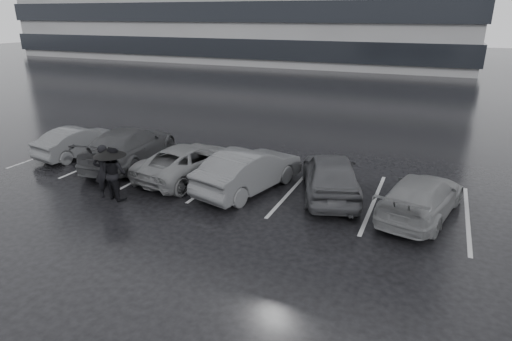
{
  "coord_description": "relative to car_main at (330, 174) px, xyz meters",
  "views": [
    {
      "loc": [
        4.93,
        -10.77,
        5.82
      ],
      "look_at": [
        -0.16,
        1.0,
        1.1
      ],
      "focal_mm": 30.0,
      "sensor_mm": 36.0,
      "label": 1
    }
  ],
  "objects": [
    {
      "name": "ground",
      "position": [
        -1.91,
        -2.53,
        -0.75
      ],
      "size": [
        160.0,
        160.0,
        0.0
      ],
      "primitive_type": "plane",
      "color": "black",
      "rests_on": "ground"
    },
    {
      "name": "pedestrian_left",
      "position": [
        -6.85,
        -3.11,
        0.17
      ],
      "size": [
        0.79,
        0.77,
        1.83
      ],
      "primitive_type": "imported",
      "rotation": [
        0.0,
        0.0,
        3.85
      ],
      "color": "black",
      "rests_on": "ground"
    },
    {
      "name": "car_west_b",
      "position": [
        -5.25,
        -0.42,
        -0.11
      ],
      "size": [
        2.78,
        4.84,
        1.27
      ],
      "primitive_type": "imported",
      "rotation": [
        0.0,
        0.0,
        2.99
      ],
      "color": "#4B4C4E",
      "rests_on": "ground"
    },
    {
      "name": "car_west_a",
      "position": [
        -2.7,
        -0.66,
        -0.01
      ],
      "size": [
        2.6,
        4.69,
        1.46
      ],
      "primitive_type": "imported",
      "rotation": [
        0.0,
        0.0,
        2.89
      ],
      "color": "#303032",
      "rests_on": "ground"
    },
    {
      "name": "umbrella",
      "position": [
        -6.54,
        -3.12,
        0.88
      ],
      "size": [
        1.05,
        1.05,
        1.79
      ],
      "color": "black",
      "rests_on": "ground"
    },
    {
      "name": "pedestrian_right",
      "position": [
        -6.47,
        -3.08,
        0.14
      ],
      "size": [
        0.98,
        0.83,
        1.77
      ],
      "primitive_type": "imported",
      "rotation": [
        0.0,
        0.0,
        2.93
      ],
      "color": "black",
      "rests_on": "ground"
    },
    {
      "name": "stall_stripes",
      "position": [
        -2.71,
        -0.03,
        -0.74
      ],
      "size": [
        19.72,
        5.0,
        0.0
      ],
      "color": "#A3A3A6",
      "rests_on": "ground"
    },
    {
      "name": "car_west_c",
      "position": [
        -8.32,
        -0.03,
        0.01
      ],
      "size": [
        2.93,
        5.46,
        1.5
      ],
      "primitive_type": "imported",
      "rotation": [
        0.0,
        0.0,
        3.31
      ],
      "color": "black",
      "rests_on": "ground"
    },
    {
      "name": "car_main",
      "position": [
        0.0,
        0.0,
        0.0
      ],
      "size": [
        3.09,
        4.71,
        1.49
      ],
      "primitive_type": "imported",
      "rotation": [
        0.0,
        0.0,
        3.47
      ],
      "color": "black",
      "rests_on": "ground"
    },
    {
      "name": "car_west_d",
      "position": [
        -11.03,
        -0.01,
        -0.12
      ],
      "size": [
        1.91,
        3.98,
        1.26
      ],
      "primitive_type": "imported",
      "rotation": [
        0.0,
        0.0,
        2.98
      ],
      "color": "#303032",
      "rests_on": "ground"
    },
    {
      "name": "car_east",
      "position": [
        2.92,
        -0.45,
        -0.12
      ],
      "size": [
        2.67,
        4.62,
        1.26
      ],
      "primitive_type": "imported",
      "rotation": [
        0.0,
        0.0,
        2.92
      ],
      "color": "#4B4C4E",
      "rests_on": "ground"
    }
  ]
}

